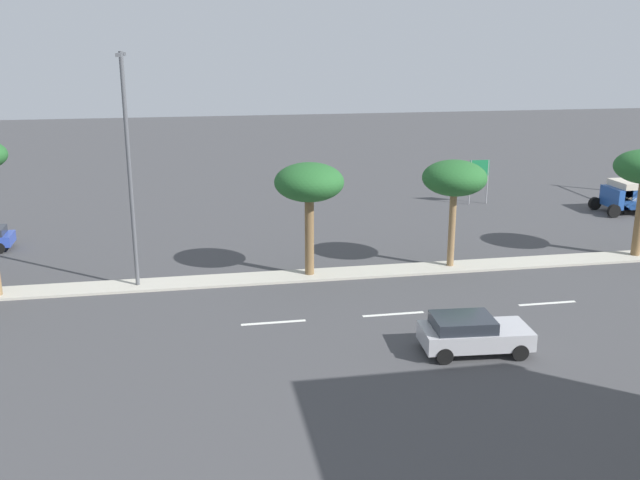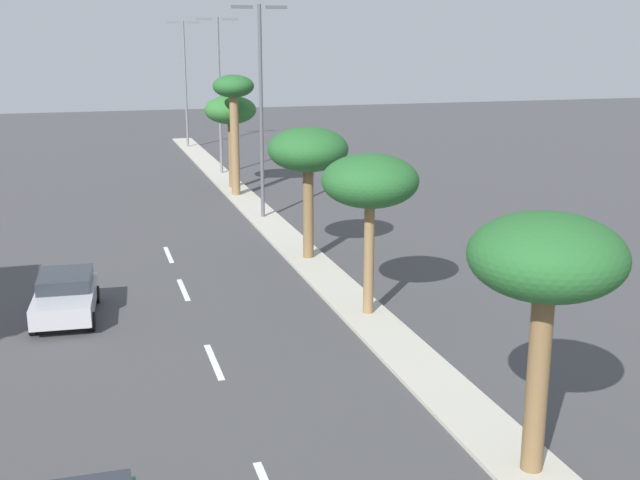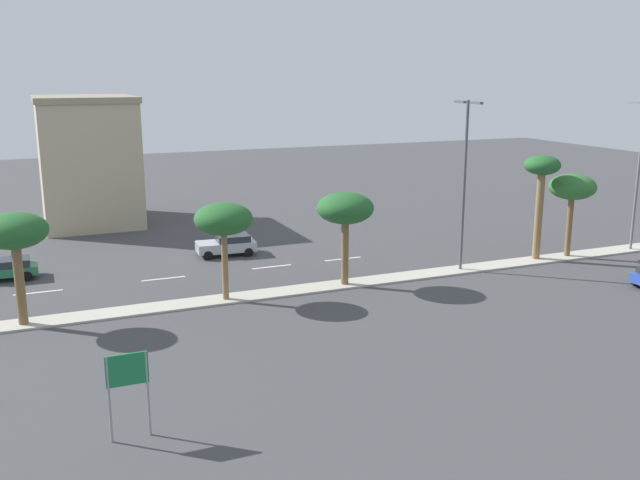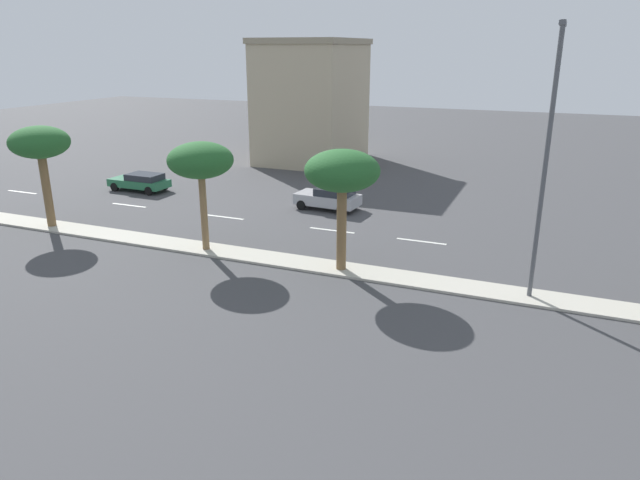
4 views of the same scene
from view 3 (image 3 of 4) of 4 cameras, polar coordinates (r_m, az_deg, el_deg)
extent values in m
plane|color=#424244|center=(43.03, -0.43, -4.00)|extent=(160.00, 160.00, 0.00)
cube|color=#B7B2A3|center=(46.76, 9.22, -2.68)|extent=(1.80, 76.20, 0.12)
cube|color=silver|center=(45.63, -21.99, -3.99)|extent=(0.20, 2.80, 0.01)
cube|color=silver|center=(46.24, -12.64, -3.09)|extent=(0.20, 2.80, 0.01)
cube|color=silver|center=(47.98, -3.95, -2.19)|extent=(0.20, 2.80, 0.01)
cube|color=silver|center=(49.90, 1.88, -1.55)|extent=(0.20, 2.80, 0.01)
cylinder|color=gray|center=(26.40, -16.80, -12.38)|extent=(0.10, 0.10, 3.27)
cylinder|color=gray|center=(26.53, -13.84, -12.05)|extent=(0.10, 0.10, 3.27)
cube|color=#19723F|center=(26.03, -15.46, -10.14)|extent=(0.08, 1.50, 1.18)
cube|color=tan|center=(64.50, -18.35, 5.95)|extent=(10.10, 7.91, 10.54)
cube|color=gray|center=(64.08, -18.71, 10.84)|extent=(10.40, 8.21, 0.50)
cylinder|color=brown|center=(39.37, -23.28, -3.26)|extent=(0.49, 0.49, 4.41)
ellipsoid|color=#235B28|center=(38.72, -23.66, 0.70)|extent=(3.37, 3.37, 1.85)
cylinder|color=olive|center=(40.59, -7.76, -1.97)|extent=(0.36, 0.36, 4.16)
ellipsoid|color=#235B28|center=(39.97, -7.88, 1.72)|extent=(3.34, 3.34, 1.84)
cylinder|color=brown|center=(43.12, 2.04, -0.91)|extent=(0.47, 0.47, 4.19)
ellipsoid|color=#235B28|center=(42.53, 2.07, 2.62)|extent=(3.49, 3.49, 1.92)
cylinder|color=olive|center=(51.25, 17.39, 1.93)|extent=(0.53, 0.53, 6.20)
ellipsoid|color=#235B28|center=(50.71, 17.67, 5.85)|extent=(2.49, 2.49, 1.37)
cylinder|color=brown|center=(52.93, 19.65, 1.12)|extent=(0.41, 0.41, 4.43)
ellipsoid|color=#2D6B2D|center=(52.45, 19.88, 4.10)|extent=(3.29, 3.29, 1.81)
cylinder|color=#515459|center=(46.74, 11.66, 4.28)|extent=(0.20, 0.20, 11.13)
cube|color=#515459|center=(46.96, 11.35, 10.98)|extent=(1.10, 0.24, 0.16)
cube|color=#515459|center=(45.48, 12.63, 10.85)|extent=(1.10, 0.24, 0.16)
cylinder|color=slate|center=(56.23, 24.48, 4.71)|extent=(0.20, 0.20, 10.86)
cube|color=slate|center=(56.41, 24.33, 10.16)|extent=(1.10, 0.24, 0.16)
cylinder|color=black|center=(47.77, 24.37, -3.06)|extent=(0.24, 0.65, 0.64)
cube|color=#287047|center=(49.16, -24.64, -2.31)|extent=(1.94, 4.57, 0.56)
cube|color=#262B33|center=(49.00, -24.03, -1.68)|extent=(1.73, 2.52, 0.45)
cylinder|color=black|center=(48.30, -22.76, -2.74)|extent=(0.23, 0.64, 0.64)
cylinder|color=black|center=(50.02, -22.75, -2.20)|extent=(0.23, 0.64, 0.64)
cube|color=#B2B2B7|center=(51.27, -7.68, -0.50)|extent=(2.29, 4.33, 0.70)
cube|color=#262B33|center=(51.23, -7.12, 0.18)|extent=(1.95, 2.43, 0.46)
cylinder|color=black|center=(50.21, -9.10, -1.25)|extent=(0.27, 0.65, 0.64)
cylinder|color=black|center=(52.01, -9.45, -0.75)|extent=(0.27, 0.65, 0.64)
cylinder|color=black|center=(50.75, -5.83, -0.99)|extent=(0.27, 0.65, 0.64)
cylinder|color=black|center=(52.53, -6.29, -0.51)|extent=(0.27, 0.65, 0.64)
camera|label=1|loc=(75.79, -4.97, 12.53)|focal=39.84mm
camera|label=2|loc=(49.47, -40.46, 6.41)|focal=44.16mm
camera|label=4|loc=(29.95, 40.35, 5.24)|focal=32.44mm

